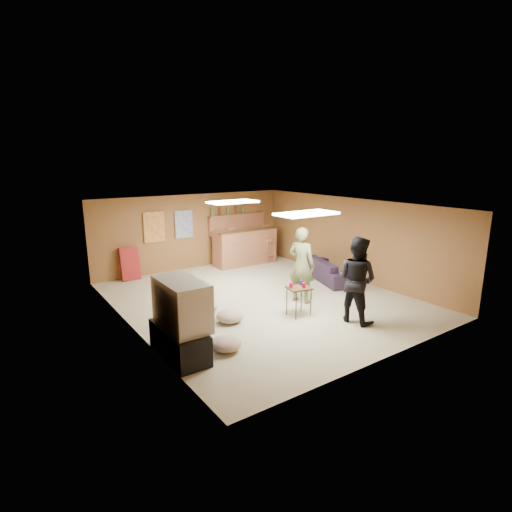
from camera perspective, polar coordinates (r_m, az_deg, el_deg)
ground at (r=9.40m, az=0.70°, el=-6.18°), size 7.00×7.00×0.00m
ceiling at (r=8.90m, az=0.74°, el=7.29°), size 6.00×7.00×0.02m
wall_back at (r=12.05m, az=-9.01°, el=3.47°), size 6.00×0.02×2.20m
wall_front at (r=6.66m, az=18.56°, el=-5.28°), size 6.00×0.02×2.20m
wall_left at (r=7.79m, az=-17.57°, el=-2.51°), size 0.02×7.00×2.20m
wall_right at (r=11.06m, az=13.49°, el=2.38°), size 0.02×7.00×2.20m
tv_stand at (r=6.84m, az=-10.88°, el=-11.96°), size 0.55×1.30×0.50m
dvd_box at (r=6.97m, az=-9.16°, el=-12.31°), size 0.35×0.50×0.08m
tv_body at (r=6.62m, az=-10.58°, el=-6.74°), size 0.60×1.10×0.80m
tv_screen at (r=6.74m, az=-8.17°, el=-6.26°), size 0.02×0.95×0.65m
bar_counter at (r=12.41m, az=-1.56°, el=1.34°), size 2.00×0.60×1.10m
bar_lip at (r=12.10m, az=-0.92°, el=3.68°), size 2.10×0.12×0.05m
bar_shelf at (r=12.62m, az=-2.71°, el=5.91°), size 2.00×0.18×0.05m
bar_backing at (r=12.68m, az=-2.74°, el=4.58°), size 2.00×0.14×0.60m
poster_left at (r=11.51m, az=-14.35°, el=4.01°), size 0.60×0.03×0.85m
poster_right at (r=11.85m, az=-10.27°, el=4.48°), size 0.55×0.03×0.80m
folding_chair_stack at (r=11.29m, az=-17.59°, el=-1.05°), size 0.50×0.26×0.91m
ceiling_panel_front at (r=7.74m, az=7.24°, el=6.02°), size 1.20×0.60×0.04m
ceiling_panel_back at (r=9.90m, az=-3.33°, el=7.72°), size 1.20×0.60×0.04m
person_olive at (r=9.04m, az=6.52°, el=-1.29°), size 0.61×0.74×1.74m
person_black at (r=8.15m, az=14.14°, el=-3.28°), size 0.81×0.96×1.74m
sofa at (r=10.99m, az=10.51°, el=-1.93°), size 1.32×2.07×0.56m
tray_table at (r=8.40m, az=6.13°, el=-6.46°), size 0.53×0.46×0.61m
cup_red_near at (r=8.25m, az=5.04°, el=-4.17°), size 0.09×0.09×0.11m
cup_red_far at (r=8.26m, az=6.85°, el=-4.16°), size 0.10×0.10×0.11m
cup_blue at (r=8.42m, az=6.59°, el=-3.82°), size 0.08×0.08×0.11m
bar_stool_left at (r=12.04m, az=-3.01°, el=1.10°), size 0.47×0.47×1.16m
bar_stool_right at (r=12.60m, az=1.80°, el=1.87°), size 0.48×0.48×1.25m
cushion_near_tv at (r=8.11m, az=-3.75°, el=-8.55°), size 0.69×0.69×0.25m
cushion_mid at (r=8.71m, az=-6.96°, el=-7.15°), size 0.48×0.48×0.21m
cushion_far at (r=6.99m, az=-4.29°, el=-12.36°), size 0.62×0.62×0.24m
bottle_row at (r=12.41m, az=-4.01°, el=6.49°), size 1.20×0.08×0.26m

